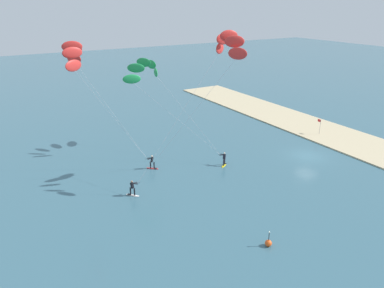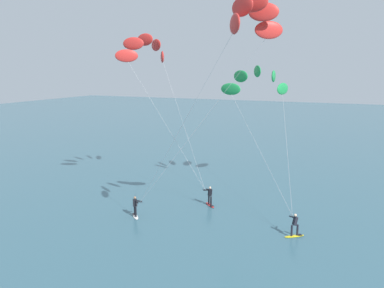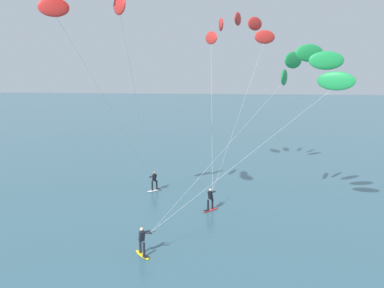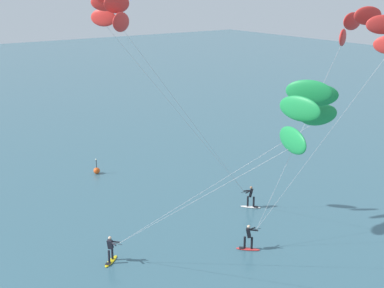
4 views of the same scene
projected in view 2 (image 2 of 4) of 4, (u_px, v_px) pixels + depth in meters
kitesurfer_nearshore at (147, 53)px, 35.65m from camera, size 6.00×9.38×14.68m
kitesurfer_mid_water at (258, 84)px, 36.09m from camera, size 12.66×9.47×11.85m
kitesurfer_far_out at (247, 26)px, 22.92m from camera, size 5.70×11.66×15.80m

